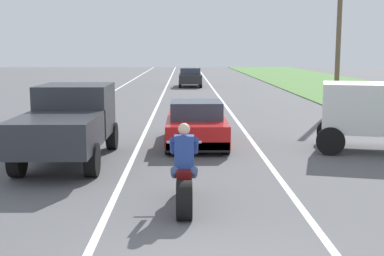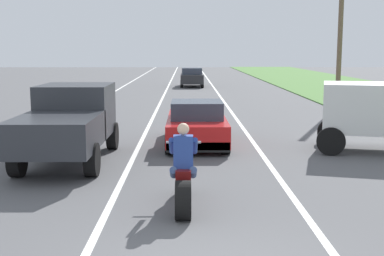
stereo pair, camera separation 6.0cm
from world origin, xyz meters
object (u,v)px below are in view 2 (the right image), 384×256
object	(u,v)px
distant_car_far_ahead	(192,77)
pickup_truck_left_lane_dark_grey	(69,120)
motorcycle_with_rider	(183,178)
sports_car_red	(197,124)

from	to	relation	value
distant_car_far_ahead	pickup_truck_left_lane_dark_grey	bearing A→B (deg)	-97.26
motorcycle_with_rider	sports_car_red	xyz separation A→B (m)	(0.38, 6.63, 0.04)
sports_car_red	distant_car_far_ahead	size ratio (longest dim) A/B	1.08
sports_car_red	motorcycle_with_rider	bearing A→B (deg)	-93.26
sports_car_red	distant_car_far_ahead	world-z (taller)	distant_car_far_ahead
sports_car_red	pickup_truck_left_lane_dark_grey	world-z (taller)	pickup_truck_left_lane_dark_grey
motorcycle_with_rider	pickup_truck_left_lane_dark_grey	size ratio (longest dim) A/B	0.46
sports_car_red	pickup_truck_left_lane_dark_grey	distance (m)	4.25
pickup_truck_left_lane_dark_grey	distant_car_far_ahead	xyz separation A→B (m)	(3.51, 27.56, -0.33)
motorcycle_with_rider	distant_car_far_ahead	size ratio (longest dim) A/B	0.55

